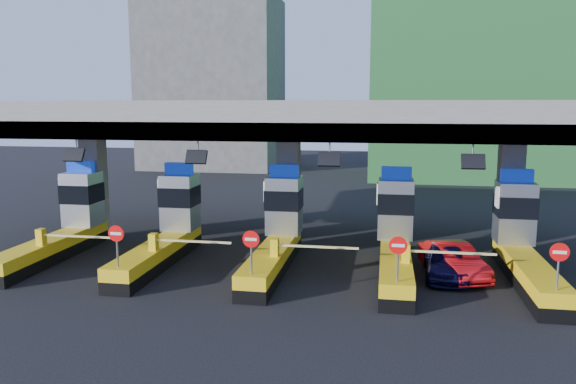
# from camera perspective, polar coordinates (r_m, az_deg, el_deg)

# --- Properties ---
(ground) EXTENTS (120.00, 120.00, 0.00)m
(ground) POSITION_cam_1_polar(r_m,az_deg,el_deg) (24.43, -1.14, -7.39)
(ground) COLOR black
(ground) RESTS_ON ground
(toll_canopy) EXTENTS (28.00, 12.09, 7.00)m
(toll_canopy) POSITION_cam_1_polar(r_m,az_deg,el_deg) (26.28, 0.02, 7.33)
(toll_canopy) COLOR slate
(toll_canopy) RESTS_ON ground
(toll_lane_far_left) EXTENTS (4.43, 8.00, 4.16)m
(toll_lane_far_left) POSITION_cam_1_polar(r_m,az_deg,el_deg) (27.98, -21.60, -2.98)
(toll_lane_far_left) COLOR black
(toll_lane_far_left) RESTS_ON ground
(toll_lane_left) EXTENTS (4.43, 8.00, 4.16)m
(toll_lane_left) POSITION_cam_1_polar(r_m,az_deg,el_deg) (25.74, -12.04, -3.54)
(toll_lane_left) COLOR black
(toll_lane_left) RESTS_ON ground
(toll_lane_center) EXTENTS (4.43, 8.00, 4.16)m
(toll_lane_center) POSITION_cam_1_polar(r_m,az_deg,el_deg) (24.34, -1.02, -4.05)
(toll_lane_center) COLOR black
(toll_lane_center) RESTS_ON ground
(toll_lane_right) EXTENTS (4.43, 8.00, 4.16)m
(toll_lane_right) POSITION_cam_1_polar(r_m,az_deg,el_deg) (23.93, 10.85, -4.45)
(toll_lane_right) COLOR black
(toll_lane_right) RESTS_ON ground
(toll_lane_far_right) EXTENTS (4.43, 8.00, 4.16)m
(toll_lane_far_right) POSITION_cam_1_polar(r_m,az_deg,el_deg) (24.54, 22.64, -4.65)
(toll_lane_far_right) COLOR black
(toll_lane_far_right) RESTS_ON ground
(bg_building_scaffold) EXTENTS (18.00, 12.00, 28.00)m
(bg_building_scaffold) POSITION_cam_1_polar(r_m,az_deg,el_deg) (55.97, 18.23, 15.83)
(bg_building_scaffold) COLOR #1E5926
(bg_building_scaffold) RESTS_ON ground
(bg_building_concrete) EXTENTS (14.00, 10.00, 18.00)m
(bg_building_concrete) POSITION_cam_1_polar(r_m,az_deg,el_deg) (61.88, -7.64, 10.84)
(bg_building_concrete) COLOR #4C4C49
(bg_building_concrete) RESTS_ON ground
(van) EXTENTS (1.78, 4.18, 1.41)m
(van) POSITION_cam_1_polar(r_m,az_deg,el_deg) (23.45, 15.73, -6.65)
(van) COLOR black
(van) RESTS_ON ground
(red_car) EXTENTS (2.65, 4.30, 1.34)m
(red_car) POSITION_cam_1_polar(r_m,az_deg,el_deg) (23.60, 16.47, -6.67)
(red_car) COLOR red
(red_car) RESTS_ON ground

